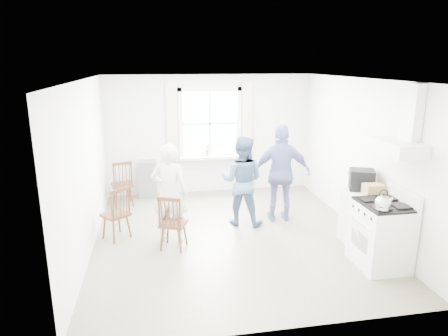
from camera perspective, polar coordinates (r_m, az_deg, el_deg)
room_shell at (r=6.43m, az=1.10°, el=0.91°), size 4.62×5.12×2.64m
window_assembly at (r=8.77m, az=-2.00°, el=5.77°), size 1.88×0.24×1.70m
range_hood at (r=5.87m, az=24.18°, el=4.23°), size 0.45×0.76×0.94m
shelf_unit at (r=8.80m, az=-10.89°, el=-1.55°), size 0.40×0.30×0.80m
gas_stove at (r=6.18m, az=21.52°, el=-8.78°), size 0.68×0.76×1.12m
kettle at (r=5.70m, az=21.73°, el=-4.70°), size 0.21×0.21×0.29m
low_cabinet at (r=6.78m, az=18.95°, el=-6.73°), size 0.50×0.55×0.90m
stereo_stack at (r=6.64m, az=19.07°, el=-1.59°), size 0.46×0.44×0.33m
cardboard_box at (r=6.41m, az=20.56°, el=-2.97°), size 0.29×0.21×0.18m
windsor_chair_a at (r=8.26m, az=-14.29°, el=-1.53°), size 0.48×0.47×0.96m
windsor_chair_b at (r=6.21m, az=-7.58°, el=-7.03°), size 0.49×0.48×0.90m
windsor_chair_c at (r=6.75m, az=-14.84°, el=-5.57°), size 0.53×0.53×0.90m
person_left at (r=6.46m, az=-7.79°, el=-3.62°), size 0.75×0.75×1.64m
person_mid at (r=7.11m, az=2.57°, el=-1.86°), size 1.03×1.03×1.61m
person_right at (r=7.32m, az=8.21°, el=-0.77°), size 1.18×1.18×1.79m
potted_plant at (r=8.76m, az=-2.35°, el=2.64°), size 0.17×0.17×0.29m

